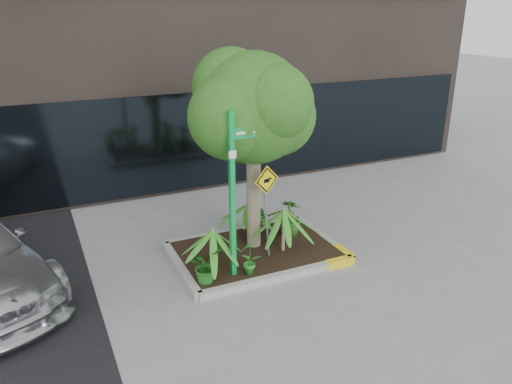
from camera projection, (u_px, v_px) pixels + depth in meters
name	position (u px, v px, depth m)	size (l,w,h in m)	color
ground	(253.00, 264.00, 9.89)	(80.00, 80.00, 0.00)	gray
planter	(258.00, 251.00, 10.18)	(3.35, 2.36, 0.15)	#9E9E99
tree	(253.00, 108.00, 9.37)	(2.73, 2.43, 4.10)	gray
palm_front	(284.00, 210.00, 9.82)	(1.06, 1.06, 1.18)	gray
palm_left	(213.00, 231.00, 9.14)	(0.95, 0.95, 1.05)	gray
palm_back	(248.00, 204.00, 10.69)	(0.80, 0.80, 0.89)	gray
shrub_a	(205.00, 266.00, 8.87)	(0.56, 0.56, 0.63)	#1F601B
shrub_b	(291.00, 217.00, 10.67)	(0.46, 0.46, 0.82)	#2F671F
shrub_c	(250.00, 256.00, 9.12)	(0.38, 0.38, 0.73)	#247725
shrub_d	(257.00, 219.00, 10.69)	(0.39, 0.39, 0.71)	#255A1A
street_sign_post	(234.00, 179.00, 8.66)	(0.95, 0.94, 3.20)	#0EA042
cattle_sign	(266.00, 196.00, 9.51)	(0.56, 0.24, 1.85)	slate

